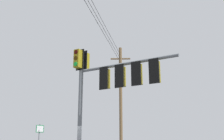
{
  "coord_description": "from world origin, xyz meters",
  "views": [
    {
      "loc": [
        -7.93,
        9.86,
        1.78
      ],
      "look_at": [
        -1.81,
        -0.09,
        4.94
      ],
      "focal_mm": 43.04,
      "sensor_mm": 36.0,
      "label": 1
    }
  ],
  "objects": [
    {
      "name": "signal_mast_assembly",
      "position": [
        -1.46,
        -0.08,
        4.45
      ],
      "size": [
        5.06,
        0.96,
        6.19
      ],
      "color": "slate",
      "rests_on": "ground"
    },
    {
      "name": "utility_pole_wooden",
      "position": [
        4.49,
        -11.91,
        5.53
      ],
      "size": [
        1.73,
        1.05,
        10.81
      ],
      "color": "brown",
      "rests_on": "ground"
    }
  ]
}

